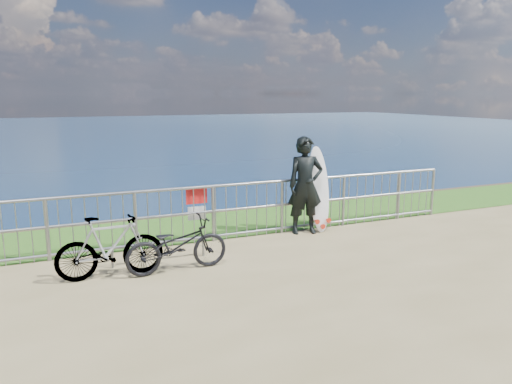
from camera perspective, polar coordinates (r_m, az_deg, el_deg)
name	(u,v)px	position (r m, az deg, el deg)	size (l,w,h in m)	color
grass_strip	(219,225)	(11.08, -4.23, -3.74)	(120.00, 120.00, 0.00)	#275818
railing	(237,210)	(9.95, -2.14, -2.07)	(10.06, 0.10, 1.13)	gray
surfer	(305,186)	(10.28, 5.66, 0.74)	(0.73, 0.48, 2.01)	black
surfboard	(319,192)	(10.51, 7.22, -0.06)	(0.48, 0.43, 1.79)	silver
bicycle_near	(177,245)	(8.24, -9.02, -6.00)	(0.59, 1.69, 0.89)	black
bicycle_far	(110,247)	(8.18, -16.35, -6.03)	(0.47, 1.67, 1.00)	black
bike_rack	(159,245)	(8.78, -11.02, -5.94)	(1.77, 0.05, 0.37)	gray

